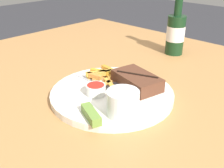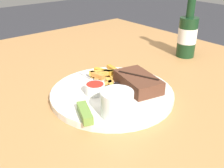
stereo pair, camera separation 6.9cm
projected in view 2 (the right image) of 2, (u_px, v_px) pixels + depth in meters
The scene contains 10 objects.
dining_table at pixel (112, 118), 0.74m from camera, with size 1.44×1.28×0.78m.
dinner_plate at pixel (112, 94), 0.70m from camera, with size 0.33×0.33×0.02m.
steak_portion at pixel (138, 82), 0.71m from camera, with size 0.15×0.11×0.04m.
fries_pile at pixel (106, 75), 0.76m from camera, with size 0.13×0.12×0.02m.
coleslaw_cup at pixel (117, 102), 0.58m from camera, with size 0.07×0.07×0.06m.
dipping_sauce_cup at pixel (95, 88), 0.68m from camera, with size 0.05×0.05×0.03m.
pickle_spear at pixel (85, 113), 0.58m from camera, with size 0.08×0.05×0.02m.
fork_utensil at pixel (93, 79), 0.76m from camera, with size 0.13×0.01×0.00m.
knife_utensil at pixel (123, 84), 0.73m from camera, with size 0.05×0.17×0.01m.
beer_bottle at pixel (187, 34), 0.95m from camera, with size 0.07×0.07×0.23m.
Camera 2 is at (0.47, -0.40, 1.12)m, focal length 42.00 mm.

